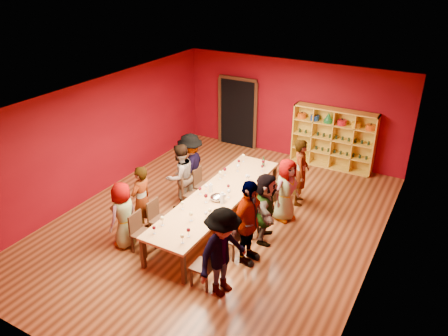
{
  "coord_description": "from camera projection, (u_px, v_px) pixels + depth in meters",
  "views": [
    {
      "loc": [
        4.39,
        -7.55,
        5.73
      ],
      "look_at": [
        -0.17,
        0.59,
        1.15
      ],
      "focal_mm": 35.0,
      "sensor_mm": 36.0,
      "label": 1
    }
  ],
  "objects": [
    {
      "name": "person_left_3",
      "position": [
        191.0,
        167.0,
        11.07
      ],
      "size": [
        0.72,
        1.22,
        1.76
      ],
      "primitive_type": "imported",
      "rotation": [
        0.0,
        0.0,
        -1.34
      ],
      "color": "#141937",
      "rests_on": "ground"
    },
    {
      "name": "person_right_3",
      "position": [
        286.0,
        190.0,
        10.19
      ],
      "size": [
        0.64,
        0.85,
        1.55
      ],
      "primitive_type": "imported",
      "rotation": [
        0.0,
        0.0,
        1.23
      ],
      "color": "pink",
      "rests_on": "ground"
    },
    {
      "name": "chair_person_right_3",
      "position": [
        270.0,
        196.0,
        10.48
      ],
      "size": [
        0.42,
        0.42,
        0.89
      ],
      "color": "#321D10",
      "rests_on": "ground"
    },
    {
      "name": "carafe_b",
      "position": [
        222.0,
        198.0,
        9.65
      ],
      "size": [
        0.11,
        0.11,
        0.27
      ],
      "color": "white",
      "rests_on": "tasting_table"
    },
    {
      "name": "chair_person_right_0",
      "position": [
        207.0,
        265.0,
        8.18
      ],
      "size": [
        0.42,
        0.42,
        0.89
      ],
      "color": "#321D10",
      "rests_on": "ground"
    },
    {
      "name": "wine_glass_10",
      "position": [
        238.0,
        166.0,
        11.07
      ],
      "size": [
        0.08,
        0.08,
        0.2
      ],
      "color": "white",
      "rests_on": "tasting_table"
    },
    {
      "name": "wine_glass_5",
      "position": [
        247.0,
        177.0,
        10.52
      ],
      "size": [
        0.09,
        0.09,
        0.22
      ],
      "color": "white",
      "rests_on": "tasting_table"
    },
    {
      "name": "chair_person_left_2",
      "position": [
        190.0,
        191.0,
        10.71
      ],
      "size": [
        0.42,
        0.42,
        0.89
      ],
      "color": "#321D10",
      "rests_on": "ground"
    },
    {
      "name": "chair_person_left_1",
      "position": [
        157.0,
        217.0,
        9.67
      ],
      "size": [
        0.42,
        0.42,
        0.89
      ],
      "color": "#321D10",
      "rests_on": "ground"
    },
    {
      "name": "chair_person_left_0",
      "position": [
        140.0,
        230.0,
        9.19
      ],
      "size": [
        0.42,
        0.42,
        0.89
      ],
      "color": "#321D10",
      "rests_on": "ground"
    },
    {
      "name": "wine_glass_22",
      "position": [
        220.0,
        173.0,
        10.68
      ],
      "size": [
        0.09,
        0.09,
        0.22
      ],
      "color": "white",
      "rests_on": "tasting_table"
    },
    {
      "name": "wine_glass_7",
      "position": [
        182.0,
        237.0,
        8.3
      ],
      "size": [
        0.08,
        0.08,
        0.21
      ],
      "color": "white",
      "rests_on": "tasting_table"
    },
    {
      "name": "person_right_4",
      "position": [
        301.0,
        172.0,
        10.84
      ],
      "size": [
        0.63,
        0.74,
        1.73
      ],
      "primitive_type": "imported",
      "rotation": [
        0.0,
        0.0,
        1.88
      ],
      "color": "#15193C",
      "rests_on": "ground"
    },
    {
      "name": "chair_person_right_1",
      "position": [
        233.0,
        236.0,
        9.01
      ],
      "size": [
        0.42,
        0.42,
        0.89
      ],
      "color": "#321D10",
      "rests_on": "ground"
    },
    {
      "name": "wine_glass_18",
      "position": [
        162.0,
        219.0,
        8.83
      ],
      "size": [
        0.09,
        0.09,
        0.22
      ],
      "color": "white",
      "rests_on": "tasting_table"
    },
    {
      "name": "wine_glass_4",
      "position": [
        225.0,
        196.0,
        9.7
      ],
      "size": [
        0.08,
        0.08,
        0.2
      ],
      "color": "white",
      "rests_on": "tasting_table"
    },
    {
      "name": "room_shell",
      "position": [
        218.0,
        166.0,
        9.7
      ],
      "size": [
        7.1,
        9.1,
        3.04
      ],
      "color": "#5E3218",
      "rests_on": "ground"
    },
    {
      "name": "person_right_2",
      "position": [
        266.0,
        208.0,
        9.41
      ],
      "size": [
        0.9,
        1.56,
        1.62
      ],
      "primitive_type": "imported",
      "rotation": [
        0.0,
        0.0,
        1.9
      ],
      "color": "#141B37",
      "rests_on": "ground"
    },
    {
      "name": "chair_person_right_4",
      "position": [
        284.0,
        181.0,
        11.18
      ],
      "size": [
        0.42,
        0.42,
        0.89
      ],
      "color": "#321D10",
      "rests_on": "ground"
    },
    {
      "name": "person_left_0",
      "position": [
        123.0,
        215.0,
        9.27
      ],
      "size": [
        0.41,
        0.74,
        1.5
      ],
      "primitive_type": "imported",
      "rotation": [
        0.0,
        0.0,
        -1.58
      ],
      "color": "#5D7CC1",
      "rests_on": "ground"
    },
    {
      "name": "wine_glass_14",
      "position": [
        206.0,
        186.0,
        10.13
      ],
      "size": [
        0.07,
        0.07,
        0.18
      ],
      "color": "white",
      "rests_on": "tasting_table"
    },
    {
      "name": "wine_glass_21",
      "position": [
        154.0,
        228.0,
        8.59
      ],
      "size": [
        0.07,
        0.07,
        0.18
      ],
      "color": "white",
      "rests_on": "tasting_table"
    },
    {
      "name": "person_left_1",
      "position": [
        142.0,
        200.0,
        9.71
      ],
      "size": [
        0.44,
        0.6,
        1.63
      ],
      "primitive_type": "imported",
      "rotation": [
        0.0,
        0.0,
        -1.59
      ],
      "color": "beige",
      "rests_on": "ground"
    },
    {
      "name": "person_right_1",
      "position": [
        248.0,
        223.0,
        8.68
      ],
      "size": [
        0.58,
        1.12,
        1.86
      ],
      "primitive_type": "imported",
      "rotation": [
        0.0,
        0.0,
        1.49
      ],
      "color": "#4A494E",
      "rests_on": "ground"
    },
    {
      "name": "person_left_2",
      "position": [
        180.0,
        176.0,
        10.69
      ],
      "size": [
        0.67,
        0.91,
        1.67
      ],
      "primitive_type": "imported",
      "rotation": [
        0.0,
        0.0,
        -1.87
      ],
      "color": "#4E4E53",
      "rests_on": "ground"
    },
    {
      "name": "wine_glass_12",
      "position": [
        200.0,
        189.0,
        10.0
      ],
      "size": [
        0.08,
        0.08,
        0.2
      ],
      "color": "white",
      "rests_on": "tasting_table"
    },
    {
      "name": "wine_glass_3",
      "position": [
        263.0,
        162.0,
        11.29
      ],
      "size": [
        0.08,
        0.08,
        0.2
      ],
      "color": "white",
      "rests_on": "tasting_table"
    },
    {
      "name": "chair_person_left_3",
      "position": [
        201.0,
        183.0,
        11.1
      ],
      "size": [
        0.42,
        0.42,
        0.89
      ],
      "color": "#321D10",
      "rests_on": "ground"
    },
    {
      "name": "wine_glass_9",
      "position": [
        210.0,
        211.0,
        9.14
      ],
      "size": [
        0.08,
        0.08,
        0.2
      ],
      "color": "white",
      "rests_on": "tasting_table"
    },
    {
      "name": "wine_glass_0",
      "position": [
        206.0,
        213.0,
        9.06
      ],
      "size": [
        0.08,
        0.08,
        0.19
      ],
      "color": "white",
      "rests_on": "tasting_table"
    },
    {
      "name": "wine_glass_1",
      "position": [
        188.0,
        230.0,
        8.49
      ],
      "size": [
        0.08,
        0.08,
        0.2
      ],
      "color": "white",
      "rests_on": "tasting_table"
    },
    {
      "name": "wine_glass_15",
      "position": [
        206.0,
        196.0,
        9.66
      ],
      "size": [
        0.09,
        0.09,
        0.22
      ],
      "color": "white",
      "rests_on": "tasting_table"
    },
    {
      "name": "wine_glass_6",
      "position": [
        191.0,
        214.0,
        8.99
      ],
      "size": [
        0.09,
        0.09,
        0.22
      ],
      "color": "white",
      "rests_on": "tasting_table"
    },
    {
      "name": "chair_person_right_2",
      "position": [
        252.0,
        216.0,
        9.69
      ],
      "size": [
        0.42,
        0.42,
        0.89
      ],
      "color": "#321D10",
      "rests_on": "ground"
    },
    {
      "name": "wine_glass_16",
      "position": [
        225.0,
        170.0,
        10.87
      ],
      "size": [
        0.09,
        0.09,
        0.21
      ],
      "color": "white",
      "rests_on": "tasting_table"
    },
    {
      "name": "doorway",
      "position": [
        238.0,
        112.0,
        14.13
      ],
      "size": [
        1.4,
        0.17,
        2.3
      ],
      "color": "black",
      "rests_on": "ground"
    },
    {
      "name": "tasting_table",
      "position": [
        218.0,
        197.0,
        10.06
      ],
      "size": [
        1.1,
        4.5,
        0.75
      ],
      "color": "tan",
      "rests_on": "ground"
    },
    {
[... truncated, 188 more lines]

